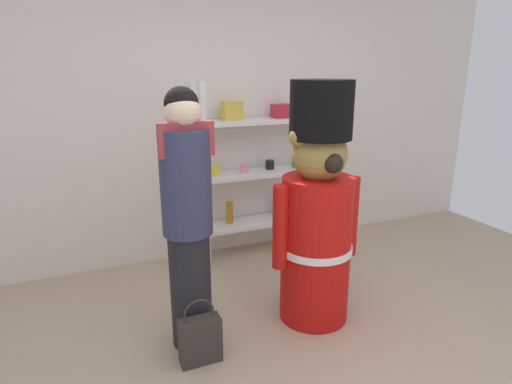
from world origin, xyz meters
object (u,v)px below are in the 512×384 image
Objects in this scene: merchandise_shelf at (258,167)px; shopping_bag at (200,339)px; teddy_bear_guard at (317,214)px; person_shopper at (188,217)px.

merchandise_shelf is 1.89m from shopping_bag.
teddy_bear_guard is (-0.09, -1.26, -0.06)m from merchandise_shelf.
person_shopper reaches higher than shopping_bag.
teddy_bear_guard reaches higher than merchandise_shelf.
person_shopper is (-0.99, -1.22, 0.03)m from merchandise_shelf.
teddy_bear_guard is 0.90m from person_shopper.
teddy_bear_guard is 1.02× the size of person_shopper.
person_shopper reaches higher than merchandise_shelf.
teddy_bear_guard is 3.91× the size of shopping_bag.
merchandise_shelf is at bearing 50.86° from person_shopper.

